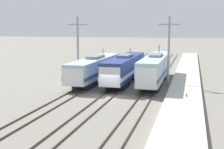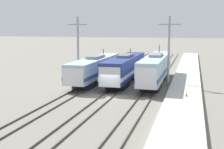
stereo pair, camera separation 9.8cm
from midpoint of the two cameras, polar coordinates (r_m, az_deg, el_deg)
ground_plane at (r=37.35m, az=-0.80°, el=-3.96°), size 400.00×400.00×0.00m
rail_pair_far_left at (r=38.73m, az=-7.19°, el=-3.45°), size 1.51×120.00×0.15m
rail_pair_center at (r=37.34m, az=-0.80°, el=-3.84°), size 1.51×120.00×0.15m
rail_pair_far_right at (r=36.43m, az=6.00°, el=-4.21°), size 1.51×120.00×0.15m
locomotive_far_left at (r=46.40m, az=-3.29°, el=1.07°), size 3.01×18.43×4.69m
locomotive_center at (r=45.53m, az=2.18°, el=1.09°), size 2.97×17.72×4.81m
locomotive_far_right at (r=45.33m, az=7.85°, el=1.07°), size 2.80×19.21×5.37m
catenary_tower_left at (r=47.17m, az=-6.32°, el=4.90°), size 3.01×0.33×9.68m
catenary_tower_right at (r=44.20m, az=10.25°, el=4.56°), size 3.01×0.33×9.68m
platform at (r=36.04m, az=12.89°, el=-4.31°), size 4.00×120.00×0.43m
traffic_cone at (r=36.22m, az=13.39°, el=-3.53°), size 0.30×0.30×0.47m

